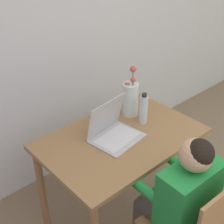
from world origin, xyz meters
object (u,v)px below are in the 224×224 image
Objects in this scene: laptop at (112,129)px; water_bottle at (143,109)px; person_seated at (181,194)px; flower_vase at (130,98)px.

water_bottle is at bearing -10.57° from laptop.
person_seated is 3.06× the size of laptop.
laptop reaches higher than water_bottle.
water_bottle is at bearing -113.99° from person_seated.
flower_vase is 0.14m from water_bottle.
water_bottle is (0.27, -0.01, 0.05)m from laptop.
flower_vase reaches higher than water_bottle.
person_seated is 2.87× the size of flower_vase.
laptop is at bearing -155.98° from flower_vase.
laptop is 1.52× the size of water_bottle.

